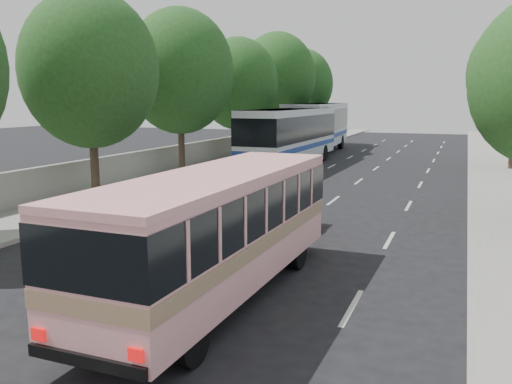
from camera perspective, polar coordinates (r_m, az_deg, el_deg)
The scene contains 15 objects.
ground at distance 15.06m, azimuth -4.41°, elevation -7.25°, with size 120.00×120.00×0.00m, color black.
sidewalk_left at distance 36.38m, azimuth -2.94°, elevation 2.94°, with size 4.00×90.00×0.15m, color #9E998E.
sidewalk_right at distance 33.33m, azimuth 24.83°, elevation 1.39°, with size 4.00×90.00×0.12m, color #9E998E.
low_wall at distance 37.06m, azimuth -5.50°, elevation 4.31°, with size 0.30×90.00×1.50m, color #9E998E.
tree_left_b at distance 23.98m, azimuth -17.06°, elevation 12.75°, with size 5.70×5.70×8.88m.
tree_left_c at distance 30.80m, azimuth -7.97°, elevation 12.89°, with size 6.00×6.00×9.35m.
tree_left_d at distance 37.93m, azimuth -1.82°, elevation 11.64°, with size 5.52×5.52×8.60m.
tree_left_e at distance 45.40m, azimuth 2.32°, elevation 12.33°, with size 6.30×6.30×9.82m.
tree_left_f at distance 53.07m, azimuth 4.96°, elevation 11.47°, with size 5.88×5.88×9.16m.
pink_bus at distance 11.91m, azimuth -3.96°, elevation -3.02°, with size 2.45×8.95×2.84m.
pink_taxi at distance 17.48m, azimuth 1.36°, elevation -2.09°, with size 1.91×4.74×1.61m, color #FF1655.
white_pickup at distance 24.99m, azimuth 0.88°, elevation 1.26°, with size 1.96×4.83×1.40m, color white.
tour_coach_front at distance 35.76m, azimuth 3.64°, elevation 6.33°, with size 2.99×12.62×3.76m.
tour_coach_rear at distance 44.91m, azimuth 6.51°, elevation 7.19°, with size 3.71×13.62×4.03m.
taxi_roof_sign at distance 17.32m, azimuth 1.37°, elevation 0.82°, with size 0.55×0.18×0.18m, color silver.
Camera 1 is at (6.25, -12.97, 4.40)m, focal length 38.00 mm.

